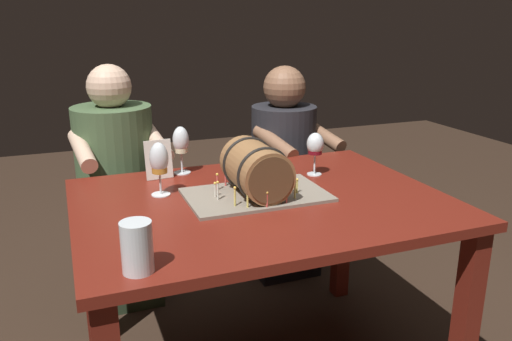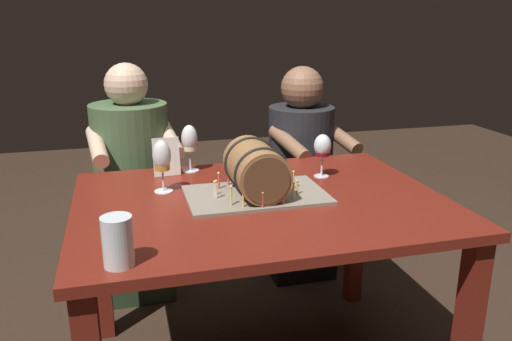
# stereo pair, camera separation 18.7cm
# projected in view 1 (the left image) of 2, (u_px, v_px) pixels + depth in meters

# --- Properties ---
(dining_table) EXTENTS (1.33, 0.99, 0.75)m
(dining_table) POSITION_uv_depth(u_px,v_px,m) (262.00, 225.00, 1.91)
(dining_table) COLOR maroon
(dining_table) RESTS_ON ground
(barrel_cake) EXTENTS (0.51, 0.32, 0.21)m
(barrel_cake) POSITION_uv_depth(u_px,v_px,m) (256.00, 173.00, 1.88)
(barrel_cake) COLOR gray
(barrel_cake) RESTS_ON dining_table
(wine_glass_white) EXTENTS (0.07, 0.07, 0.20)m
(wine_glass_white) POSITION_uv_depth(u_px,v_px,m) (181.00, 143.00, 2.14)
(wine_glass_white) COLOR white
(wine_glass_white) RESTS_ON dining_table
(wine_glass_red) EXTENTS (0.07, 0.07, 0.18)m
(wine_glass_red) POSITION_uv_depth(u_px,v_px,m) (315.00, 146.00, 2.12)
(wine_glass_red) COLOR white
(wine_glass_red) RESTS_ON dining_table
(wine_glass_amber) EXTENTS (0.07, 0.07, 0.20)m
(wine_glass_amber) POSITION_uv_depth(u_px,v_px,m) (159.00, 161.00, 1.88)
(wine_glass_amber) COLOR white
(wine_glass_amber) RESTS_ON dining_table
(beer_pint) EXTENTS (0.08, 0.08, 0.14)m
(beer_pint) POSITION_uv_depth(u_px,v_px,m) (137.00, 248.00, 1.33)
(beer_pint) COLOR white
(beer_pint) RESTS_ON dining_table
(menu_card) EXTENTS (0.11, 0.04, 0.16)m
(menu_card) POSITION_uv_depth(u_px,v_px,m) (159.00, 160.00, 2.09)
(menu_card) COLOR silver
(menu_card) RESTS_ON dining_table
(person_seated_left) EXTENTS (0.44, 0.52, 1.18)m
(person_seated_left) POSITION_uv_depth(u_px,v_px,m) (118.00, 194.00, 2.49)
(person_seated_left) COLOR #2A3A24
(person_seated_left) RESTS_ON ground
(person_seated_right) EXTENTS (0.45, 0.53, 1.15)m
(person_seated_right) POSITION_uv_depth(u_px,v_px,m) (283.00, 180.00, 2.80)
(person_seated_right) COLOR black
(person_seated_right) RESTS_ON ground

